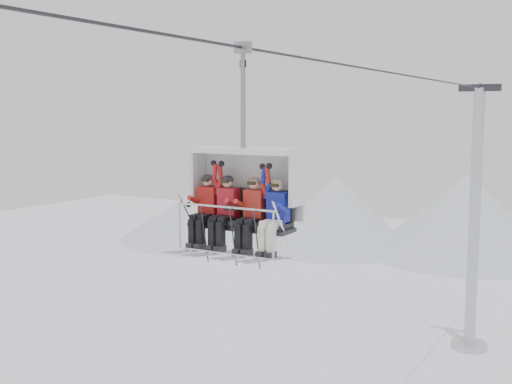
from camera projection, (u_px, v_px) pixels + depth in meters
The scene contains 8 objects.
ridgeline at pixel (504, 230), 50.78m from camera, with size 72.00×21.00×7.00m.
lift_tower_right at pixel (474, 238), 32.41m from camera, with size 2.00×1.80×13.48m.
haul_cable at pixel (256, 50), 12.59m from camera, with size 0.06×0.06×50.00m, color #2A2A2E.
chairlift_carrier at pixel (246, 185), 12.59m from camera, with size 2.28×1.17×3.98m.
skier_far_left at pixel (206, 208), 12.76m from camera, with size 0.39×1.69×1.57m.
skier_center_left at pixel (225, 209), 12.53m from camera, with size 0.39×1.69×1.57m.
skier_center_right at pixel (252, 212), 12.23m from camera, with size 0.39×1.69×1.57m.
skier_far_right at pixel (275, 214), 11.98m from camera, with size 0.38×1.69×1.55m.
Camera 1 is at (6.43, -11.11, 12.07)m, focal length 45.00 mm.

